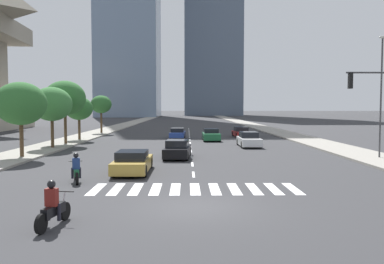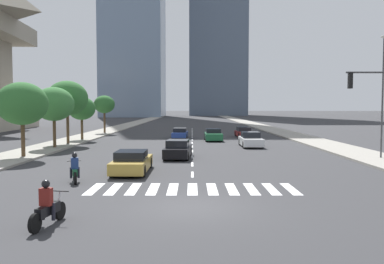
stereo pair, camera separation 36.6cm
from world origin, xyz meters
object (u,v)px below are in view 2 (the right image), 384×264
(sedan_white_2, at_px, (250,140))
(sedan_black_3, at_px, (178,150))
(sedan_blue_4, at_px, (180,133))
(street_tree_nearest, at_px, (22,104))
(street_lamp_east, at_px, (382,88))
(street_tree_fifth, at_px, (104,104))
(motorcycle_trailing, at_px, (74,170))
(street_tree_second, at_px, (54,104))
(sedan_gold_0, at_px, (132,162))
(street_tree_fourth, at_px, (81,109))
(sedan_green_1, at_px, (213,135))
(street_tree_third, at_px, (67,98))
(sedan_red_5, at_px, (244,132))
(motorcycle_lead, at_px, (47,208))

(sedan_white_2, distance_m, sedan_black_3, 10.84)
(sedan_blue_4, height_order, street_tree_nearest, street_tree_nearest)
(street_lamp_east, height_order, street_tree_fifth, street_lamp_east)
(motorcycle_trailing, distance_m, street_tree_fifth, 37.62)
(street_tree_second, bearing_deg, street_lamp_east, -16.13)
(motorcycle_trailing, relative_size, sedan_gold_0, 0.43)
(sedan_white_2, height_order, street_tree_fifth, street_tree_fifth)
(sedan_blue_4, bearing_deg, street_tree_fourth, 111.06)
(sedan_gold_0, xyz_separation_m, street_tree_fourth, (-8.90, 22.20, 3.00))
(sedan_green_1, bearing_deg, street_tree_third, -71.42)
(sedan_blue_4, bearing_deg, motorcycle_trailing, 173.56)
(sedan_green_1, xyz_separation_m, street_tree_third, (-14.74, -5.08, 4.00))
(sedan_blue_4, bearing_deg, street_tree_nearest, 153.05)
(sedan_gold_0, height_order, street_tree_second, street_tree_second)
(sedan_red_5, height_order, street_tree_nearest, street_tree_nearest)
(sedan_white_2, relative_size, street_tree_nearest, 0.85)
(sedan_green_1, xyz_separation_m, sedan_blue_4, (-3.84, 3.79, -0.05))
(sedan_white_2, height_order, street_tree_fourth, street_tree_fourth)
(sedan_black_3, bearing_deg, street_tree_nearest, 94.89)
(street_tree_nearest, xyz_separation_m, street_tree_third, (0.00, 10.65, 0.63))
(sedan_green_1, distance_m, street_tree_second, 17.60)
(street_tree_nearest, bearing_deg, street_tree_second, 90.00)
(street_lamp_east, bearing_deg, sedan_blue_4, 126.42)
(sedan_blue_4, bearing_deg, sedan_green_1, -132.35)
(sedan_gold_0, xyz_separation_m, street_lamp_east, (16.95, 5.66, 4.49))
(sedan_green_1, bearing_deg, street_tree_fourth, -90.71)
(sedan_white_2, relative_size, sedan_blue_4, 0.95)
(motorcycle_lead, xyz_separation_m, street_tree_third, (-7.83, 27.54, 4.04))
(sedan_green_1, height_order, street_lamp_east, street_lamp_east)
(sedan_green_1, relative_size, street_tree_second, 0.83)
(motorcycle_lead, distance_m, street_tree_fourth, 33.75)
(motorcycle_lead, xyz_separation_m, street_lamp_east, (18.03, 16.15, 4.50))
(sedan_green_1, bearing_deg, sedan_white_2, 24.16)
(sedan_black_3, xyz_separation_m, street_tree_fifth, (-11.32, 27.31, 3.50))
(street_tree_second, bearing_deg, sedan_white_2, 6.53)
(sedan_white_2, height_order, street_lamp_east, street_lamp_east)
(motorcycle_lead, relative_size, street_tree_third, 0.34)
(street_tree_fourth, bearing_deg, motorcycle_lead, -76.54)
(sedan_blue_4, relative_size, street_tree_third, 0.78)
(street_tree_third, bearing_deg, street_tree_fourth, 90.00)
(street_lamp_east, height_order, street_tree_fourth, street_lamp_east)
(motorcycle_lead, distance_m, sedan_blue_4, 36.54)
(street_lamp_east, relative_size, street_tree_fifth, 1.65)
(sedan_blue_4, height_order, street_tree_second, street_tree_second)
(motorcycle_lead, bearing_deg, sedan_gold_0, 3.96)
(motorcycle_lead, bearing_deg, motorcycle_trailing, 19.89)
(sedan_gold_0, bearing_deg, street_tree_second, 34.46)
(sedan_gold_0, distance_m, sedan_green_1, 22.89)
(motorcycle_trailing, distance_m, sedan_white_2, 21.47)
(motorcycle_trailing, bearing_deg, street_tree_fifth, -8.27)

